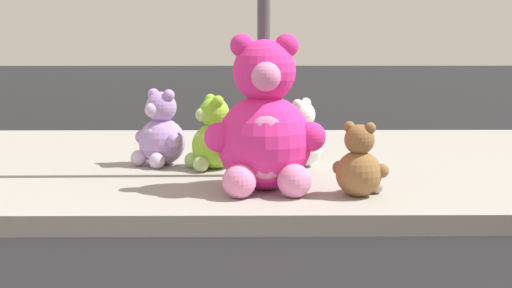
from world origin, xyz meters
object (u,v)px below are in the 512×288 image
plush_pink_large (265,129)px  plush_white (299,139)px  plush_lime (212,139)px  plush_lavender (160,135)px  plush_brown (359,166)px

plush_pink_large → plush_white: bearing=71.6°
plush_pink_large → plush_lime: bearing=116.4°
plush_pink_large → plush_lavender: size_ratio=1.71×
plush_brown → plush_lavender: plush_lavender is taller
plush_brown → plush_white: size_ratio=0.90×
plush_lime → plush_lavender: (-0.50, 0.19, 0.02)m
plush_pink_large → plush_brown: plush_pink_large is taller
plush_brown → plush_lavender: bearing=141.5°
plush_brown → plush_lavender: (-1.67, 1.33, 0.06)m
plush_lime → plush_white: 0.81m
plush_lavender → plush_lime: bearing=-21.1°
plush_pink_large → plush_lavender: plush_pink_large is taller
plush_brown → plush_lime: bearing=135.9°
plush_pink_large → plush_white: size_ratio=1.93×
plush_brown → plush_white: bearing=106.4°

